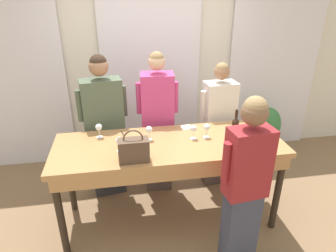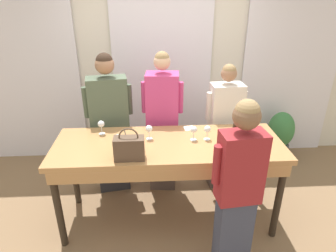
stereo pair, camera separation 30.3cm
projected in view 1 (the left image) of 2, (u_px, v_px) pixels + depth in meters
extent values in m
plane|color=#846647|center=(169.00, 217.00, 3.43)|extent=(18.00, 18.00, 0.00)
cube|color=silver|center=(150.00, 64.00, 4.25)|extent=(12.00, 0.06, 2.80)
cube|color=white|center=(11.00, 75.00, 3.93)|extent=(1.38, 0.03, 2.69)
cube|color=white|center=(151.00, 69.00, 4.21)|extent=(1.38, 0.03, 2.69)
cube|color=white|center=(274.00, 64.00, 4.49)|extent=(1.38, 0.03, 2.69)
cube|color=#B27F4C|center=(169.00, 145.00, 3.04)|extent=(2.32, 0.82, 0.06)
cube|color=#B27F4C|center=(177.00, 174.00, 2.72)|extent=(2.23, 0.03, 0.12)
cylinder|color=#2D2319|center=(61.00, 217.00, 2.78)|extent=(0.07, 0.07, 0.91)
cylinder|color=#2D2319|center=(277.00, 193.00, 3.11)|extent=(0.07, 0.07, 0.91)
cylinder|color=#2D2319|center=(70.00, 176.00, 3.38)|extent=(0.07, 0.07, 0.91)
cylinder|color=#2D2319|center=(251.00, 160.00, 3.70)|extent=(0.07, 0.07, 0.91)
cylinder|color=black|center=(235.00, 131.00, 3.03)|extent=(0.07, 0.07, 0.21)
cone|color=black|center=(236.00, 119.00, 2.98)|extent=(0.07, 0.07, 0.04)
cylinder|color=black|center=(237.00, 114.00, 2.95)|extent=(0.03, 0.03, 0.08)
cylinder|color=white|center=(235.00, 132.00, 3.04)|extent=(0.07, 0.07, 0.09)
cube|color=brown|center=(134.00, 150.00, 2.67)|extent=(0.27, 0.14, 0.21)
torus|color=brown|center=(133.00, 139.00, 2.62)|extent=(0.18, 0.01, 0.18)
cylinder|color=white|center=(206.00, 137.00, 3.14)|extent=(0.07, 0.07, 0.00)
cylinder|color=white|center=(206.00, 133.00, 3.12)|extent=(0.01, 0.01, 0.08)
sphere|color=white|center=(207.00, 127.00, 3.09)|extent=(0.07, 0.07, 0.07)
cylinder|color=white|center=(143.00, 151.00, 2.87)|extent=(0.07, 0.07, 0.00)
cylinder|color=white|center=(143.00, 147.00, 2.85)|extent=(0.01, 0.01, 0.08)
sphere|color=white|center=(143.00, 140.00, 2.82)|extent=(0.07, 0.07, 0.07)
cylinder|color=white|center=(120.00, 151.00, 2.87)|extent=(0.07, 0.07, 0.00)
cylinder|color=white|center=(120.00, 147.00, 2.85)|extent=(0.01, 0.01, 0.08)
sphere|color=white|center=(119.00, 140.00, 2.82)|extent=(0.07, 0.07, 0.07)
cylinder|color=white|center=(193.00, 138.00, 3.11)|extent=(0.07, 0.07, 0.00)
cylinder|color=white|center=(193.00, 135.00, 3.09)|extent=(0.01, 0.01, 0.08)
sphere|color=white|center=(194.00, 128.00, 3.06)|extent=(0.07, 0.07, 0.07)
cylinder|color=white|center=(149.00, 140.00, 3.08)|extent=(0.07, 0.07, 0.00)
cylinder|color=white|center=(149.00, 136.00, 3.07)|extent=(0.01, 0.01, 0.08)
sphere|color=white|center=(149.00, 130.00, 3.04)|extent=(0.07, 0.07, 0.07)
cylinder|color=white|center=(100.00, 137.00, 3.14)|extent=(0.07, 0.07, 0.00)
cylinder|color=white|center=(99.00, 133.00, 3.12)|extent=(0.01, 0.01, 0.08)
sphere|color=white|center=(99.00, 127.00, 3.09)|extent=(0.07, 0.07, 0.07)
cube|color=white|center=(186.00, 127.00, 3.35)|extent=(0.13, 0.13, 0.00)
cylinder|color=black|center=(123.00, 134.00, 3.20)|extent=(0.03, 0.14, 0.01)
cube|color=#28282D|center=(108.00, 163.00, 3.71)|extent=(0.41, 0.25, 0.83)
cube|color=#4C5B47|center=(103.00, 107.00, 3.39)|extent=(0.48, 0.30, 0.66)
sphere|color=#9E7051|center=(98.00, 66.00, 3.19)|extent=(0.21, 0.21, 0.21)
sphere|color=#332319|center=(98.00, 63.00, 3.18)|extent=(0.19, 0.19, 0.19)
cylinder|color=#4C5B47|center=(124.00, 101.00, 3.44)|extent=(0.08, 0.08, 0.36)
cylinder|color=#4C5B47|center=(80.00, 106.00, 3.30)|extent=(0.08, 0.08, 0.36)
cube|color=#473833|center=(158.00, 158.00, 3.80)|extent=(0.34, 0.25, 0.85)
cube|color=#C63D7A|center=(157.00, 102.00, 3.48)|extent=(0.40, 0.30, 0.67)
sphere|color=#DBAD89|center=(157.00, 62.00, 3.28)|extent=(0.19, 0.19, 0.19)
sphere|color=#93754C|center=(157.00, 59.00, 3.26)|extent=(0.17, 0.17, 0.17)
cylinder|color=#C63D7A|center=(175.00, 97.00, 3.47)|extent=(0.08, 0.08, 0.37)
cylinder|color=#C63D7A|center=(139.00, 98.00, 3.44)|extent=(0.08, 0.08, 0.37)
cube|color=#473833|center=(215.00, 156.00, 3.93)|extent=(0.34, 0.23, 0.77)
cube|color=silver|center=(219.00, 107.00, 3.64)|extent=(0.39, 0.27, 0.61)
sphere|color=#9E7051|center=(222.00, 72.00, 3.46)|extent=(0.18, 0.18, 0.18)
sphere|color=#93754C|center=(222.00, 69.00, 3.44)|extent=(0.16, 0.16, 0.16)
cylinder|color=silver|center=(236.00, 102.00, 3.66)|extent=(0.07, 0.07, 0.34)
cylinder|color=silver|center=(203.00, 105.00, 3.57)|extent=(0.07, 0.07, 0.34)
cube|color=#383D51|center=(239.00, 228.00, 2.75)|extent=(0.32, 0.21, 0.78)
cube|color=maroon|center=(248.00, 163.00, 2.45)|extent=(0.38, 0.25, 0.62)
sphere|color=brown|center=(255.00, 113.00, 2.26)|extent=(0.21, 0.21, 0.21)
sphere|color=#93754C|center=(255.00, 108.00, 2.24)|extent=(0.19, 0.19, 0.19)
cylinder|color=maroon|center=(226.00, 162.00, 2.38)|extent=(0.08, 0.08, 0.34)
cylinder|color=maroon|center=(270.00, 155.00, 2.48)|extent=(0.08, 0.08, 0.34)
cylinder|color=#4C4C51|center=(264.00, 146.00, 4.69)|extent=(0.30, 0.30, 0.26)
ellipsoid|color=#38753D|center=(268.00, 125.00, 4.53)|extent=(0.38, 0.38, 0.54)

